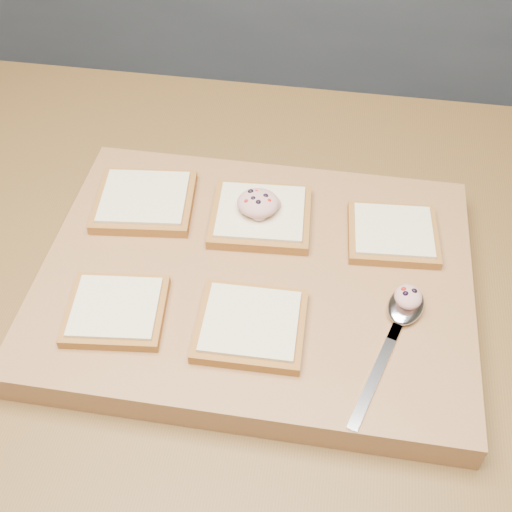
{
  "coord_description": "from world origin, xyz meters",
  "views": [
    {
      "loc": [
        0.02,
        -0.57,
        1.54
      ],
      "look_at": [
        -0.06,
        -0.06,
        0.97
      ],
      "focal_mm": 45.0,
      "sensor_mm": 36.0,
      "label": 1
    }
  ],
  "objects_px": {
    "bread_far_center": "(261,215)",
    "spoon": "(402,315)",
    "cutting_board": "(256,280)",
    "tuna_salad_dollop": "(258,203)"
  },
  "relations": [
    {
      "from": "bread_far_center",
      "to": "spoon",
      "type": "xyz_separation_m",
      "value": [
        0.18,
        -0.13,
        -0.0
      ]
    },
    {
      "from": "cutting_board",
      "to": "bread_far_center",
      "type": "relative_size",
      "value": 3.86
    },
    {
      "from": "cutting_board",
      "to": "spoon",
      "type": "height_order",
      "value": "spoon"
    },
    {
      "from": "tuna_salad_dollop",
      "to": "spoon",
      "type": "xyz_separation_m",
      "value": [
        0.19,
        -0.13,
        -0.02
      ]
    },
    {
      "from": "cutting_board",
      "to": "bread_far_center",
      "type": "bearing_deg",
      "value": 94.87
    },
    {
      "from": "cutting_board",
      "to": "tuna_salad_dollop",
      "type": "bearing_deg",
      "value": 97.34
    },
    {
      "from": "bread_far_center",
      "to": "tuna_salad_dollop",
      "type": "distance_m",
      "value": 0.02
    },
    {
      "from": "bread_far_center",
      "to": "cutting_board",
      "type": "bearing_deg",
      "value": -85.13
    },
    {
      "from": "cutting_board",
      "to": "tuna_salad_dollop",
      "type": "xyz_separation_m",
      "value": [
        -0.01,
        0.08,
        0.05
      ]
    },
    {
      "from": "spoon",
      "to": "bread_far_center",
      "type": "bearing_deg",
      "value": 144.25
    }
  ]
}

